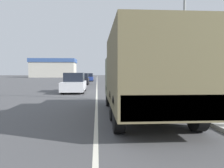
% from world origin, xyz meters
% --- Properties ---
extents(ground_plane, '(180.00, 180.00, 0.00)m').
position_xyz_m(ground_plane, '(0.00, 40.00, 0.00)').
color(ground_plane, '#4C4C4F').
extents(lane_centre_stripe, '(0.12, 120.00, 0.00)m').
position_xyz_m(lane_centre_stripe, '(0.00, 40.00, 0.00)').
color(lane_centre_stripe, silver).
rests_on(lane_centre_stripe, ground).
extents(sidewalk_right, '(1.80, 120.00, 0.12)m').
position_xyz_m(sidewalk_right, '(4.50, 40.00, 0.06)').
color(sidewalk_right, beige).
rests_on(sidewalk_right, ground).
extents(grass_strip_right, '(7.00, 120.00, 0.02)m').
position_xyz_m(grass_strip_right, '(8.90, 40.00, 0.01)').
color(grass_strip_right, '#6B9347').
rests_on(grass_strip_right, ground).
extents(military_truck, '(2.60, 7.36, 3.08)m').
position_xyz_m(military_truck, '(1.78, 13.00, 1.69)').
color(military_truck, '#606647').
rests_on(military_truck, ground).
extents(car_nearest_ahead, '(1.82, 4.70, 1.66)m').
position_xyz_m(car_nearest_ahead, '(-1.92, 23.64, 0.74)').
color(car_nearest_ahead, silver).
rests_on(car_nearest_ahead, ground).
extents(car_second_ahead, '(1.81, 4.23, 1.57)m').
position_xyz_m(car_second_ahead, '(-2.04, 35.50, 0.71)').
color(car_second_ahead, black).
rests_on(car_second_ahead, ground).
extents(car_third_ahead, '(1.71, 4.46, 1.52)m').
position_xyz_m(car_third_ahead, '(-1.56, 46.76, 0.68)').
color(car_third_ahead, navy).
rests_on(car_third_ahead, ground).
extents(lamp_post, '(1.69, 0.24, 7.28)m').
position_xyz_m(lamp_post, '(4.55, 16.42, 4.44)').
color(lamp_post, gray).
rests_on(lamp_post, sidewalk_right).
extents(building_distant, '(14.67, 9.58, 6.12)m').
position_xyz_m(building_distant, '(-14.46, 79.44, 3.10)').
color(building_distant, beige).
rests_on(building_distant, ground).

